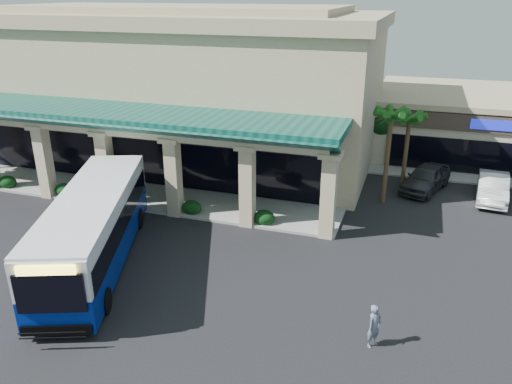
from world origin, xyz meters
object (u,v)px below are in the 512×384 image
at_px(car_silver, 426,178).
at_px(car_white, 493,187).
at_px(pedestrian, 374,326).
at_px(transit_bus, 95,229).

bearing_deg(car_silver, car_white, 14.54).
distance_m(pedestrian, car_silver, 17.13).
distance_m(transit_bus, car_white, 24.00).
xyz_separation_m(pedestrian, car_silver, (1.63, 17.05, -0.01)).
height_order(car_silver, car_white, car_silver).
height_order(pedestrian, car_silver, pedestrian).
height_order(pedestrian, car_white, pedestrian).
bearing_deg(transit_bus, pedestrian, -29.69).
relative_size(transit_bus, pedestrian, 7.33).
bearing_deg(car_white, transit_bus, -137.61).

